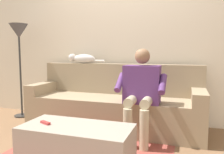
% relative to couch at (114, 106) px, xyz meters
% --- Properties ---
extents(ground_plane, '(8.00, 8.00, 0.00)m').
position_rel_couch_xyz_m(ground_plane, '(0.00, 0.72, -0.30)').
color(ground_plane, '#846042').
extents(back_wall, '(5.18, 0.06, 2.79)m').
position_rel_couch_xyz_m(back_wall, '(0.00, -0.44, 1.09)').
color(back_wall, beige).
rests_on(back_wall, ground).
extents(couch, '(2.35, 0.71, 0.87)m').
position_rel_couch_xyz_m(couch, '(0.00, 0.00, 0.00)').
color(couch, '#9E896B').
rests_on(couch, ground).
extents(coffee_table, '(1.02, 0.48, 0.37)m').
position_rel_couch_xyz_m(coffee_table, '(0.00, 1.12, -0.12)').
color(coffee_table, '#A89E8E').
rests_on(coffee_table, ground).
extents(person_solo_seated, '(0.57, 0.49, 1.08)m').
position_rel_couch_xyz_m(person_solo_seated, '(-0.44, 0.34, 0.31)').
color(person_solo_seated, '#5B3370').
rests_on(person_solo_seated, ground).
extents(cat_on_backrest, '(0.59, 0.12, 0.15)m').
position_rel_couch_xyz_m(cat_on_backrest, '(0.60, -0.24, 0.64)').
color(cat_on_backrest, silver).
rests_on(cat_on_backrest, couch).
extents(remote_red, '(0.13, 0.08, 0.02)m').
position_rel_couch_xyz_m(remote_red, '(0.30, 1.16, 0.08)').
color(remote_red, '#B73333').
rests_on(remote_red, coffee_table).
extents(floor_lamp, '(0.29, 0.29, 1.49)m').
position_rel_couch_xyz_m(floor_lamp, '(1.61, -0.06, 0.96)').
color(floor_lamp, '#2D2D2D').
rests_on(floor_lamp, ground).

